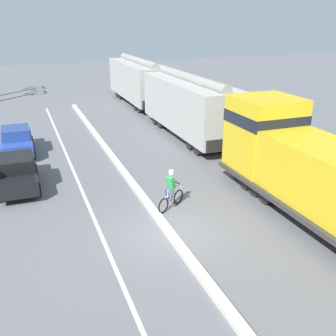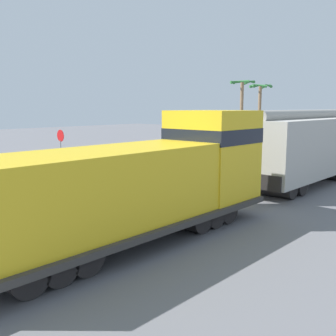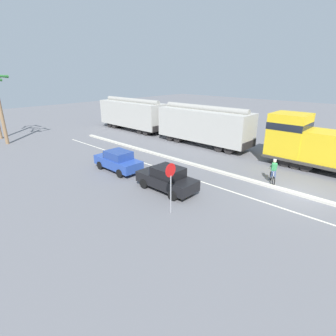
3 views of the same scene
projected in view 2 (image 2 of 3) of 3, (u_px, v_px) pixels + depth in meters
The scene contains 11 objects.
ground_plane at pixel (67, 204), 17.70m from camera, with size 120.00×120.00×0.00m, color slate.
median_curb at pixel (159, 183), 22.04m from camera, with size 0.36×36.00×0.16m, color beige.
lane_stripe at pixel (131, 179), 23.66m from camera, with size 0.14×36.00×0.01m, color silver.
locomotive at pixel (148, 185), 12.96m from camera, with size 3.10×11.61×4.20m.
hopper_car_lead at pixel (305, 148), 21.73m from camera, with size 2.90×10.60×4.18m.
parked_car_black at pixel (107, 161), 25.64m from camera, with size 1.86×4.21×1.62m.
parked_car_blue at pixel (164, 154), 29.44m from camera, with size 1.86×4.22×1.62m.
cyclist at pixel (110, 183), 18.36m from camera, with size 1.48×0.95×1.71m.
stop_sign at pixel (61, 143), 25.23m from camera, with size 0.76×0.08×2.88m.
palm_tree_near at pixel (242, 98), 42.19m from camera, with size 2.64×2.68×7.26m.
palm_tree_far at pixel (260, 100), 44.37m from camera, with size 2.63×2.75×7.02m.
Camera 2 is at (15.04, -9.56, 4.35)m, focal length 42.00 mm.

